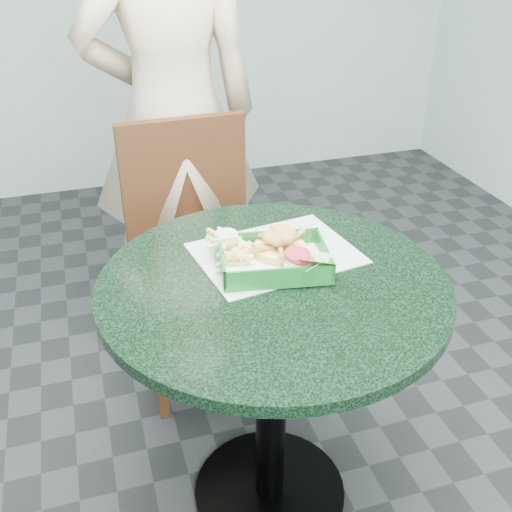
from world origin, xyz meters
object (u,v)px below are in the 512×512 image
object	(u,v)px
diner_person	(170,71)
sauce_ramekin	(222,249)
cafe_table	(272,342)
crab_sandwich	(276,247)
food_basket	(273,270)
dining_chair	(193,237)

from	to	relation	value
diner_person	sauce_ramekin	size ratio (longest dim) A/B	36.02
sauce_ramekin	cafe_table	bearing A→B (deg)	-54.48
diner_person	crab_sandwich	bearing A→B (deg)	97.01
diner_person	sauce_ramekin	distance (m)	0.86
cafe_table	food_basket	world-z (taller)	food_basket
dining_chair	diner_person	size ratio (longest dim) A/B	0.44
dining_chair	sauce_ramekin	bearing A→B (deg)	-95.33
diner_person	food_basket	size ratio (longest dim) A/B	8.02
dining_chair	crab_sandwich	world-z (taller)	dining_chair
dining_chair	sauce_ramekin	size ratio (longest dim) A/B	15.94
dining_chair	sauce_ramekin	world-z (taller)	dining_chair
cafe_table	food_basket	bearing A→B (deg)	70.81
food_basket	crab_sandwich	xyz separation A→B (m)	(0.02, 0.05, 0.03)
dining_chair	crab_sandwich	size ratio (longest dim) A/B	6.98
diner_person	crab_sandwich	xyz separation A→B (m)	(0.10, -0.86, -0.25)
cafe_table	sauce_ramekin	distance (m)	0.27
dining_chair	food_basket	world-z (taller)	dining_chair
cafe_table	food_basket	xyz separation A→B (m)	(0.02, 0.05, 0.19)
sauce_ramekin	food_basket	bearing A→B (deg)	-37.45
cafe_table	crab_sandwich	size ratio (longest dim) A/B	6.36
diner_person	sauce_ramekin	bearing A→B (deg)	88.22
dining_chair	cafe_table	bearing A→B (deg)	-87.16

